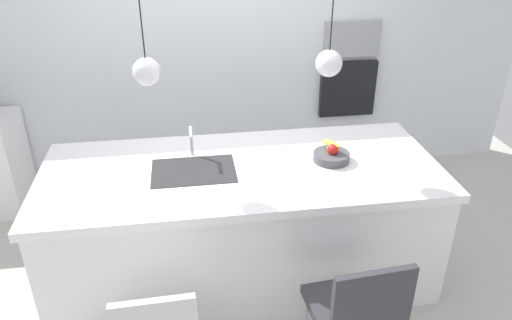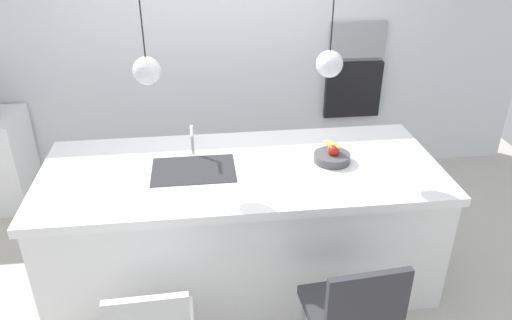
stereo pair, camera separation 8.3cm
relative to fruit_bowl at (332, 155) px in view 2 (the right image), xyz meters
The scene contains 11 objects.
floor 1.16m from the fruit_bowl, behind, with size 6.60×6.60×0.00m, color #BCB7AD.
back_wall 1.79m from the fruit_bowl, 111.11° to the left, with size 6.00×0.10×2.60m, color white.
kitchen_island 0.81m from the fruit_bowl, behind, with size 2.71×1.13×0.92m.
sink_basin 0.96m from the fruit_bowl, behind, with size 0.56×0.40×0.02m, color #2D2D30.
faucet 0.98m from the fruit_bowl, 168.03° to the left, with size 0.02×0.17×0.22m.
fruit_bowl is the anchor object (origin of this frame).
microwave 1.73m from the fruit_bowl, 68.22° to the left, with size 0.54×0.08×0.34m, color #9E9EA3.
oven 1.69m from the fruit_bowl, 68.22° to the left, with size 0.56×0.08×0.56m, color black.
chair_middle 1.13m from the fruit_bowl, 96.49° to the right, with size 0.50×0.50×0.92m.
pendant_light_left 1.37m from the fruit_bowl, behind, with size 0.17×0.17×0.77m.
pendant_light_right 0.66m from the fruit_bowl, behind, with size 0.17×0.17×0.77m.
Camera 2 is at (-0.26, -2.96, 2.55)m, focal length 34.93 mm.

